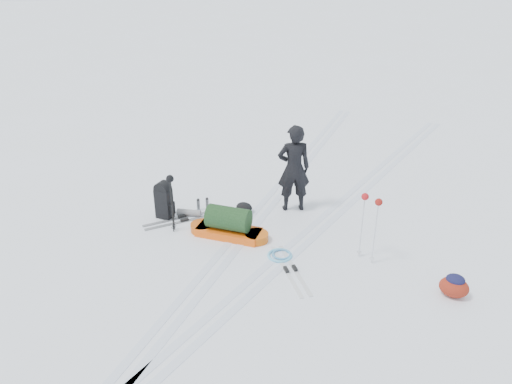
# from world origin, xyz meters

# --- Properties ---
(ground) EXTENTS (200.00, 200.00, 0.00)m
(ground) POSITION_xyz_m (0.00, 0.00, 0.00)
(ground) COLOR white
(ground) RESTS_ON ground
(ski_tracks) EXTENTS (3.38, 17.97, 0.01)m
(ski_tracks) POSITION_xyz_m (0.61, 0.88, 0.00)
(ski_tracks) COLOR silver
(ski_tracks) RESTS_ON ground
(skier) EXTENTS (0.83, 0.76, 1.90)m
(skier) POSITION_xyz_m (0.48, 1.44, 0.95)
(skier) COLOR black
(skier) RESTS_ON ground
(pulk_sled) EXTENTS (1.66, 0.67, 0.62)m
(pulk_sled) POSITION_xyz_m (-0.22, -0.16, 0.24)
(pulk_sled) COLOR #ED550D
(pulk_sled) RESTS_ON ground
(expedition_rucksack) EXTENTS (0.84, 0.54, 0.82)m
(expedition_rucksack) POSITION_xyz_m (-1.73, -0.05, 0.38)
(expedition_rucksack) COLOR black
(expedition_rucksack) RESTS_ON ground
(ski_poles_black) EXTENTS (0.15, 0.17, 1.22)m
(ski_poles_black) POSITION_xyz_m (-1.30, -0.47, 1.00)
(ski_poles_black) COLOR black
(ski_poles_black) RESTS_ON ground
(ski_poles_silver) EXTENTS (0.39, 0.24, 1.29)m
(ski_poles_silver) POSITION_xyz_m (2.41, 0.19, 1.08)
(ski_poles_silver) COLOR silver
(ski_poles_silver) RESTS_ON ground
(touring_skis_grey) EXTENTS (1.23, 1.47, 0.06)m
(touring_skis_grey) POSITION_xyz_m (-1.38, -0.01, 0.01)
(touring_skis_grey) COLOR gray
(touring_skis_grey) RESTS_ON ground
(touring_skis_white) EXTENTS (1.24, 1.34, 0.06)m
(touring_skis_white) POSITION_xyz_m (1.33, -0.73, 0.01)
(touring_skis_white) COLOR silver
(touring_skis_white) RESTS_ON ground
(rope_coil) EXTENTS (0.50, 0.50, 0.06)m
(rope_coil) POSITION_xyz_m (0.99, -0.39, 0.03)
(rope_coil) COLOR #60C3EB
(rope_coil) RESTS_ON ground
(small_daypack) EXTENTS (0.50, 0.40, 0.40)m
(small_daypack) POSITION_xyz_m (3.97, -0.23, 0.19)
(small_daypack) COLOR maroon
(small_daypack) RESTS_ON ground
(thermos_pair) EXTENTS (0.20, 0.24, 0.27)m
(thermos_pair) POSITION_xyz_m (-1.26, 0.57, 0.13)
(thermos_pair) COLOR slate
(thermos_pair) RESTS_ON ground
(stuff_sack) EXTENTS (0.39, 0.31, 0.22)m
(stuff_sack) POSITION_xyz_m (-0.39, 0.84, 0.11)
(stuff_sack) COLOR black
(stuff_sack) RESTS_ON ground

